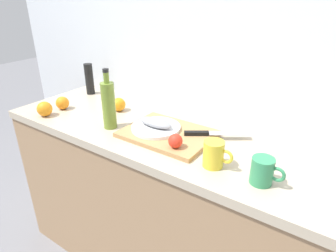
{
  "coord_description": "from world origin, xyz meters",
  "views": [
    {
      "loc": [
        0.6,
        -1.05,
        1.53
      ],
      "look_at": [
        -0.1,
        -0.05,
        0.95
      ],
      "focal_mm": 31.75,
      "sensor_mm": 36.0,
      "label": 1
    }
  ],
  "objects": [
    {
      "name": "back_wall",
      "position": [
        0.0,
        0.33,
        1.25
      ],
      "size": [
        3.2,
        0.05,
        2.5
      ],
      "primitive_type": "cube",
      "color": "silver",
      "rests_on": "ground_plane"
    },
    {
      "name": "kitchen_counter",
      "position": [
        0.0,
        0.0,
        0.45
      ],
      "size": [
        2.0,
        0.6,
        0.9
      ],
      "color": "#9E7A56",
      "rests_on": "ground_plane"
    },
    {
      "name": "cutting_board",
      "position": [
        -0.1,
        -0.05,
        0.91
      ],
      "size": [
        0.4,
        0.3,
        0.02
      ],
      "primitive_type": "cube",
      "color": "tan",
      "rests_on": "kitchen_counter"
    },
    {
      "name": "white_plate",
      "position": [
        -0.16,
        -0.05,
        0.93
      ],
      "size": [
        0.23,
        0.23,
        0.01
      ],
      "primitive_type": "cylinder",
      "color": "white",
      "rests_on": "cutting_board"
    },
    {
      "name": "fish_fillet",
      "position": [
        -0.16,
        -0.05,
        0.95
      ],
      "size": [
        0.17,
        0.07,
        0.04
      ],
      "primitive_type": "ellipsoid",
      "color": "gray",
      "rests_on": "white_plate"
    },
    {
      "name": "chef_knife",
      "position": [
        0.07,
        0.03,
        0.93
      ],
      "size": [
        0.26,
        0.19,
        0.02
      ],
      "rotation": [
        0.0,
        0.0,
        0.6
      ],
      "color": "silver",
      "rests_on": "cutting_board"
    },
    {
      "name": "tomato_0",
      "position": [
        0.01,
        -0.15,
        0.95
      ],
      "size": [
        0.06,
        0.06,
        0.06
      ],
      "primitive_type": "sphere",
      "color": "red",
      "rests_on": "cutting_board"
    },
    {
      "name": "olive_oil_bottle",
      "position": [
        -0.38,
        -0.13,
        1.02
      ],
      "size": [
        0.06,
        0.06,
        0.29
      ],
      "color": "olive",
      "rests_on": "kitchen_counter"
    },
    {
      "name": "coffee_mug_0",
      "position": [
        0.19,
        -0.16,
        0.95
      ],
      "size": [
        0.12,
        0.08,
        0.1
      ],
      "color": "yellow",
      "rests_on": "kitchen_counter"
    },
    {
      "name": "coffee_mug_2",
      "position": [
        0.38,
        -0.16,
        0.95
      ],
      "size": [
        0.12,
        0.08,
        0.1
      ],
      "color": "#338C59",
      "rests_on": "kitchen_counter"
    },
    {
      "name": "orange_0",
      "position": [
        -0.77,
        -0.22,
        0.94
      ],
      "size": [
        0.08,
        0.08,
        0.08
      ],
      "primitive_type": "sphere",
      "color": "orange",
      "rests_on": "kitchen_counter"
    },
    {
      "name": "orange_1",
      "position": [
        -0.49,
        0.05,
        0.94
      ],
      "size": [
        0.07,
        0.07,
        0.07
      ],
      "primitive_type": "sphere",
      "color": "orange",
      "rests_on": "kitchen_counter"
    },
    {
      "name": "orange_2",
      "position": [
        -0.77,
        -0.11,
        0.94
      ],
      "size": [
        0.07,
        0.07,
        0.07
      ],
      "primitive_type": "sphere",
      "color": "orange",
      "rests_on": "kitchen_counter"
    },
    {
      "name": "pepper_mill",
      "position": [
        -0.85,
        0.17,
        1.0
      ],
      "size": [
        0.05,
        0.05,
        0.19
      ],
      "primitive_type": "cylinder",
      "color": "black",
      "rests_on": "kitchen_counter"
    }
  ]
}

